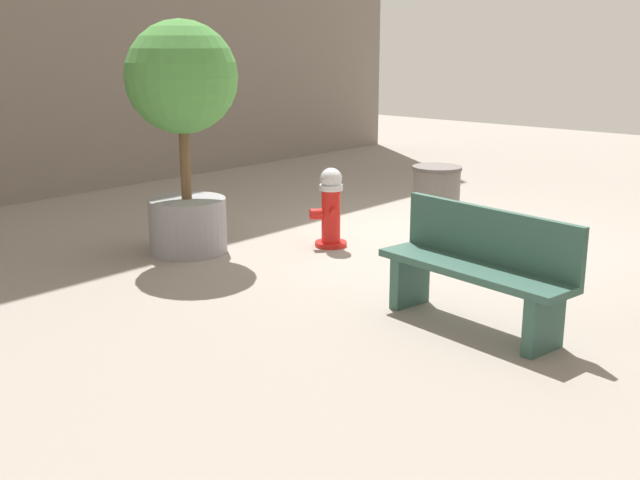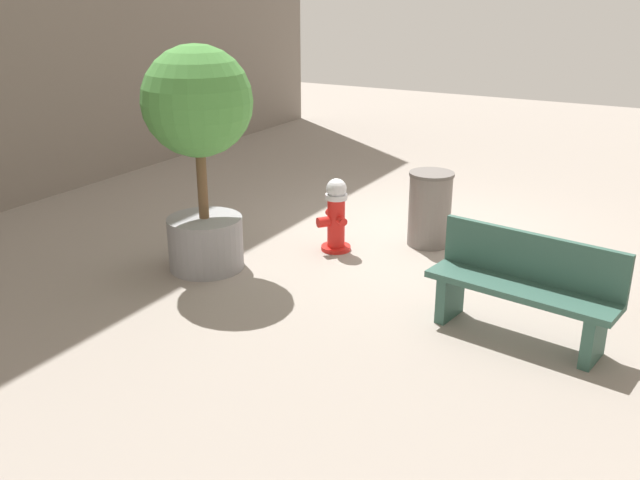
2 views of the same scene
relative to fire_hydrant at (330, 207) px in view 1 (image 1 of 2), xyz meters
name	(u,v)px [view 1 (image 1 of 2)]	position (x,y,z in m)	size (l,w,h in m)	color
ground_plane	(423,239)	(-0.62, -0.93, -0.44)	(23.40, 23.40, 0.00)	gray
fire_hydrant	(330,207)	(0.00, 0.00, 0.00)	(0.40, 0.40, 0.88)	red
bench_far	(479,266)	(-2.48, 1.09, 0.05)	(1.74, 0.70, 0.95)	#33594C
planter_tree	(183,109)	(1.00, 1.20, 1.10)	(1.17, 1.17, 2.45)	gray
trash_bin	(436,207)	(-0.90, -0.73, 0.01)	(0.54, 0.54, 0.91)	slate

